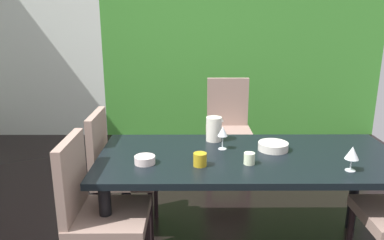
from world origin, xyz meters
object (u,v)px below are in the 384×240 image
object	(u,v)px
serving_bowl_south	(145,160)
cup_west	(249,158)
chair_head_far	(228,123)
wine_glass_near_shelf	(352,153)
dining_table	(249,167)
chair_left_far	(116,166)
serving_bowl_near_window	(273,146)
pitcher_center	(214,129)
wine_glass_rear	(223,132)
cup_right	(200,159)
chair_left_near	(95,206)

from	to	relation	value
serving_bowl_south	cup_west	distance (m)	0.63
chair_head_far	wine_glass_near_shelf	size ratio (longest dim) A/B	6.69
chair_head_far	cup_west	size ratio (longest dim) A/B	13.97
dining_table	chair_left_far	world-z (taller)	chair_left_far
serving_bowl_near_window	pitcher_center	size ratio (longest dim) A/B	1.14
wine_glass_near_shelf	wine_glass_rear	xyz separation A→B (m)	(-0.71, 0.36, 0.01)
chair_left_far	cup_right	bearing A→B (deg)	51.49
chair_left_far	chair_left_near	bearing A→B (deg)	-0.12
dining_table	chair_left_far	distance (m)	0.98
chair_head_far	cup_right	bearing A→B (deg)	78.07
chair_head_far	wine_glass_rear	distance (m)	1.30
chair_left_near	serving_bowl_near_window	world-z (taller)	chair_left_near
chair_left_far	cup_right	world-z (taller)	chair_left_far
chair_head_far	serving_bowl_south	bearing A→B (deg)	66.40
wine_glass_rear	serving_bowl_south	bearing A→B (deg)	-152.96
chair_head_far	chair_left_far	distance (m)	1.41
chair_left_near	wine_glass_rear	xyz separation A→B (m)	(0.76, 0.41, 0.32)
chair_left_far	serving_bowl_south	xyz separation A→B (m)	(0.27, -0.44, 0.23)
dining_table	chair_left_near	distance (m)	0.98
chair_left_near	serving_bowl_near_window	xyz separation A→B (m)	(1.10, 0.39, 0.22)
pitcher_center	wine_glass_rear	bearing A→B (deg)	-75.65
cup_right	pitcher_center	xyz separation A→B (m)	(0.11, 0.47, 0.05)
wine_glass_near_shelf	cup_right	size ratio (longest dim) A/B	1.84
serving_bowl_south	cup_right	bearing A→B (deg)	-6.33
dining_table	serving_bowl_south	distance (m)	0.68
chair_left_near	cup_right	world-z (taller)	chair_left_near
serving_bowl_south	serving_bowl_near_window	size ratio (longest dim) A/B	0.63
chair_left_far	wine_glass_near_shelf	xyz separation A→B (m)	(1.47, -0.56, 0.31)
wine_glass_near_shelf	wine_glass_rear	distance (m)	0.80
wine_glass_rear	cup_right	world-z (taller)	wine_glass_rear
chair_head_far	wine_glass_rear	size ratio (longest dim) A/B	6.26
dining_table	cup_right	xyz separation A→B (m)	(-0.32, -0.18, 0.12)
wine_glass_near_shelf	cup_west	bearing A→B (deg)	169.57
chair_left_far	cup_right	distance (m)	0.81
chair_left_far	cup_right	size ratio (longest dim) A/B	11.58
dining_table	chair_head_far	distance (m)	1.37
serving_bowl_south	chair_left_near	bearing A→B (deg)	-149.03
chair_left_near	pitcher_center	bearing A→B (deg)	129.59
wine_glass_rear	cup_right	distance (m)	0.34
dining_table	pitcher_center	size ratio (longest dim) A/B	11.08
serving_bowl_near_window	cup_right	xyz separation A→B (m)	(-0.49, -0.27, 0.01)
pitcher_center	cup_right	bearing A→B (deg)	-103.46
chair_head_far	serving_bowl_south	size ratio (longest dim) A/B	7.84
wine_glass_rear	chair_left_far	bearing A→B (deg)	165.71
chair_left_near	serving_bowl_near_window	distance (m)	1.19
cup_right	wine_glass_rear	bearing A→B (deg)	61.25
dining_table	serving_bowl_near_window	size ratio (longest dim) A/B	9.72
serving_bowl_near_window	cup_west	distance (m)	0.31
chair_head_far	cup_west	distance (m)	1.53
chair_head_far	chair_left_far	size ratio (longest dim) A/B	1.06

